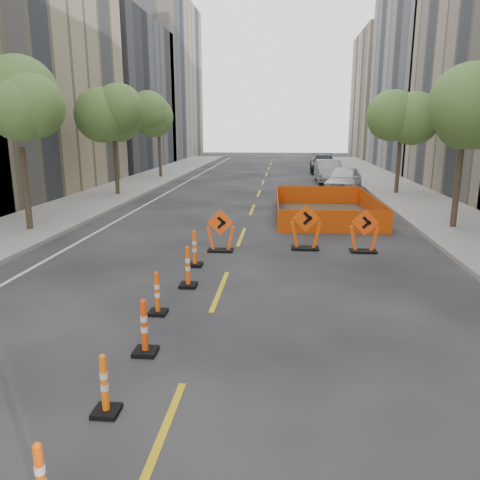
# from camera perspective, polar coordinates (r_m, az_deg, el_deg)

# --- Properties ---
(ground_plane) EXTENTS (140.00, 140.00, 0.00)m
(ground_plane) POSITION_cam_1_polar(r_m,az_deg,el_deg) (8.43, -6.25, -15.32)
(ground_plane) COLOR black
(sidewalk_left) EXTENTS (4.00, 90.00, 0.15)m
(sidewalk_left) POSITION_cam_1_polar(r_m,az_deg,el_deg) (22.29, -23.04, 2.22)
(sidewalk_left) COLOR gray
(sidewalk_left) RESTS_ON ground
(sidewalk_right) EXTENTS (4.00, 90.00, 0.15)m
(sidewalk_right) POSITION_cam_1_polar(r_m,az_deg,el_deg) (20.98, 26.02, 1.27)
(sidewalk_right) COLOR gray
(sidewalk_right) RESTS_ON ground
(bld_left_d) EXTENTS (12.00, 16.00, 14.00)m
(bld_left_d) POSITION_cam_1_polar(r_m,az_deg,el_deg) (50.07, -17.10, 16.42)
(bld_left_d) COLOR #4C4C51
(bld_left_d) RESTS_ON ground
(bld_left_e) EXTENTS (12.00, 20.00, 20.00)m
(bld_left_e) POSITION_cam_1_polar(r_m,az_deg,el_deg) (65.77, -11.64, 18.55)
(bld_left_e) COLOR gray
(bld_left_e) RESTS_ON ground
(bld_right_d) EXTENTS (12.00, 18.00, 20.00)m
(bld_right_d) POSITION_cam_1_polar(r_m,az_deg,el_deg) (50.21, 24.72, 19.25)
(bld_right_d) COLOR gray
(bld_right_d) RESTS_ON ground
(bld_right_e) EXTENTS (12.00, 14.00, 16.00)m
(bld_right_e) POSITION_cam_1_polar(r_m,az_deg,el_deg) (67.71, 19.36, 16.24)
(bld_right_e) COLOR tan
(bld_right_e) RESTS_ON ground
(tree_l_b) EXTENTS (2.80, 2.80, 5.95)m
(tree_l_b) POSITION_cam_1_polar(r_m,az_deg,el_deg) (19.90, -25.45, 13.68)
(tree_l_b) COLOR #382B1E
(tree_l_b) RESTS_ON ground
(tree_l_c) EXTENTS (2.80, 2.80, 5.95)m
(tree_l_c) POSITION_cam_1_polar(r_m,az_deg,el_deg) (28.98, -15.19, 14.09)
(tree_l_c) COLOR #382B1E
(tree_l_c) RESTS_ON ground
(tree_l_d) EXTENTS (2.80, 2.80, 5.95)m
(tree_l_d) POSITION_cam_1_polar(r_m,az_deg,el_deg) (38.53, -9.90, 14.13)
(tree_l_d) COLOR #382B1E
(tree_l_d) RESTS_ON ground
(tree_r_b) EXTENTS (2.80, 2.80, 5.95)m
(tree_r_b) POSITION_cam_1_polar(r_m,az_deg,el_deg) (20.39, 25.74, 13.62)
(tree_r_b) COLOR #382B1E
(tree_r_b) RESTS_ON ground
(tree_r_c) EXTENTS (2.80, 2.80, 5.95)m
(tree_r_c) POSITION_cam_1_polar(r_m,az_deg,el_deg) (30.00, 19.13, 13.79)
(tree_r_c) COLOR #382B1E
(tree_r_c) RESTS_ON ground
(channelizer_2) EXTENTS (0.37, 0.37, 0.95)m
(channelizer_2) POSITION_cam_1_polar(r_m,az_deg,el_deg) (7.28, -16.20, -16.55)
(channelizer_2) COLOR #F9630A
(channelizer_2) RESTS_ON ground
(channelizer_3) EXTENTS (0.42, 0.42, 1.07)m
(channelizer_3) POSITION_cam_1_polar(r_m,az_deg,el_deg) (8.81, -11.60, -10.33)
(channelizer_3) COLOR #DB3E09
(channelizer_3) RESTS_ON ground
(channelizer_4) EXTENTS (0.39, 0.39, 0.99)m
(channelizer_4) POSITION_cam_1_polar(r_m,az_deg,el_deg) (10.55, -10.06, -6.38)
(channelizer_4) COLOR #E65009
(channelizer_4) RESTS_ON ground
(channelizer_5) EXTENTS (0.43, 0.43, 1.10)m
(channelizer_5) POSITION_cam_1_polar(r_m,az_deg,el_deg) (12.18, -6.39, -3.24)
(channelizer_5) COLOR #ED4C09
(channelizer_5) RESTS_ON ground
(channelizer_6) EXTENTS (0.43, 0.43, 1.10)m
(channelizer_6) POSITION_cam_1_polar(r_m,az_deg,el_deg) (13.97, -5.55, -1.01)
(channelizer_6) COLOR #F9560A
(channelizer_6) RESTS_ON ground
(chevron_sign_left) EXTENTS (0.99, 0.65, 1.42)m
(chevron_sign_left) POSITION_cam_1_polar(r_m,az_deg,el_deg) (15.55, -2.41, 1.15)
(chevron_sign_left) COLOR #FE4C0A
(chevron_sign_left) RESTS_ON ground
(chevron_sign_center) EXTENTS (1.13, 0.80, 1.56)m
(chevron_sign_center) POSITION_cam_1_polar(r_m,az_deg,el_deg) (15.93, 8.02, 1.59)
(chevron_sign_center) COLOR #DB4609
(chevron_sign_center) RESTS_ON ground
(chevron_sign_right) EXTENTS (1.04, 0.70, 1.46)m
(chevron_sign_right) POSITION_cam_1_polar(r_m,az_deg,el_deg) (15.95, 14.92, 1.08)
(chevron_sign_right) COLOR #E84009
(chevron_sign_right) RESTS_ON ground
(safety_fence) EXTENTS (4.56, 7.57, 0.93)m
(safety_fence) POSITION_cam_1_polar(r_m,az_deg,el_deg) (22.21, 10.28, 4.09)
(safety_fence) COLOR #EE420C
(safety_fence) RESTS_ON ground
(parked_car_near) EXTENTS (3.11, 5.22, 1.67)m
(parked_car_near) POSITION_cam_1_polar(r_m,az_deg,el_deg) (30.41, 12.53, 7.21)
(parked_car_near) COLOR silver
(parked_car_near) RESTS_ON ground
(parked_car_mid) EXTENTS (1.86, 5.09, 1.67)m
(parked_car_mid) POSITION_cam_1_polar(r_m,az_deg,el_deg) (35.88, 10.73, 8.23)
(parked_car_mid) COLOR gray
(parked_car_mid) RESTS_ON ground
(parked_car_far) EXTENTS (2.48, 5.74, 1.65)m
(parked_car_far) POSITION_cam_1_polar(r_m,az_deg,el_deg) (43.37, 10.10, 9.14)
(parked_car_far) COLOR black
(parked_car_far) RESTS_ON ground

